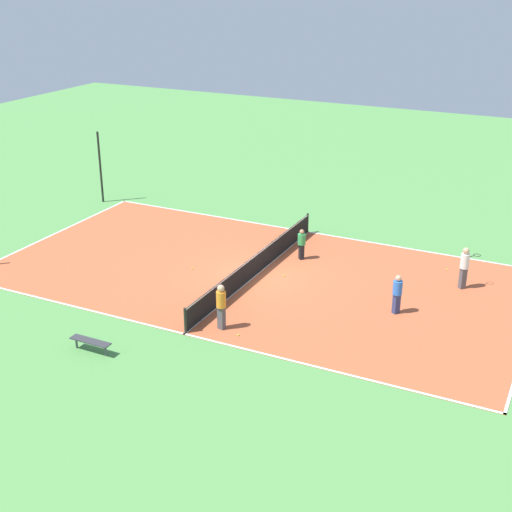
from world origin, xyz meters
name	(u,v)px	position (x,y,z in m)	size (l,w,h in m)	color
ground_plane	(256,275)	(0.00, 0.00, 0.00)	(80.00, 80.00, 0.00)	#518E47
court_surface	(256,275)	(0.00, 0.00, 0.01)	(11.96, 22.62, 0.02)	#B75633
tennis_net	(256,264)	(0.00, 0.00, 0.53)	(11.76, 0.10, 1.00)	black
bench	(90,342)	(-8.44, 2.25, 0.39)	(0.36, 1.56, 0.45)	#333338
player_far_green	(302,243)	(2.51, -1.07, 0.82)	(0.51, 0.51, 1.43)	black
player_near_blue	(397,292)	(-0.87, -6.45, 0.92)	(0.50, 0.50, 1.58)	navy
player_far_white	(465,265)	(2.57, -8.30, 1.07)	(0.93, 0.85, 1.81)	#4C4C51
player_center_orange	(221,304)	(-4.96, -1.02, 1.04)	(0.43, 0.43, 1.77)	#4C4C51
tennis_ball_midcourt	(284,275)	(0.39, -1.16, 0.06)	(0.07, 0.07, 0.07)	#CCE033
tennis_ball_far_baseline	(192,268)	(-0.70, 2.79, 0.06)	(0.07, 0.07, 0.07)	#CCE033
tennis_ball_right_alley	(447,269)	(4.16, -7.34, 0.06)	(0.07, 0.07, 0.07)	#CCE033
tennis_ball_left_sideline	(238,335)	(-5.19, -1.83, 0.06)	(0.07, 0.07, 0.07)	#CCE033
fence_post_back_right	(100,167)	(5.38, 12.31, 2.01)	(0.12, 0.12, 4.01)	black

